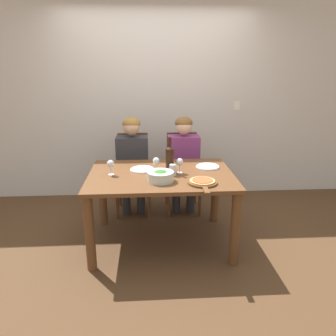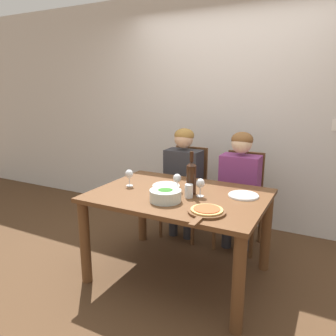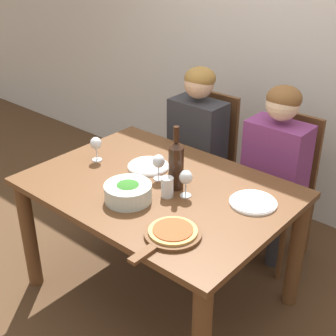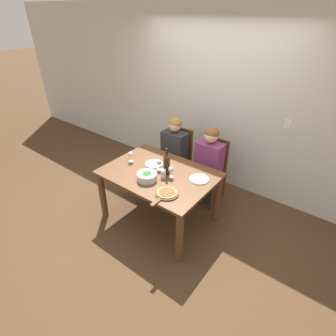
{
  "view_description": "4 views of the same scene",
  "coord_description": "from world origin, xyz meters",
  "px_view_note": "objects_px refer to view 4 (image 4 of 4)",
  "views": [
    {
      "loc": [
        -0.13,
        -3.06,
        1.78
      ],
      "look_at": [
        0.07,
        -0.03,
        0.82
      ],
      "focal_mm": 35.0,
      "sensor_mm": 36.0,
      "label": 1
    },
    {
      "loc": [
        1.12,
        -2.35,
        1.62
      ],
      "look_at": [
        -0.13,
        0.05,
        0.95
      ],
      "focal_mm": 35.0,
      "sensor_mm": 36.0,
      "label": 2
    },
    {
      "loc": [
        1.5,
        -1.66,
        2.02
      ],
      "look_at": [
        -0.03,
        0.12,
        0.81
      ],
      "focal_mm": 50.0,
      "sensor_mm": 36.0,
      "label": 3
    },
    {
      "loc": [
        1.82,
        -2.2,
        2.57
      ],
      "look_at": [
        0.12,
        0.04,
        0.85
      ],
      "focal_mm": 28.0,
      "sensor_mm": 36.0,
      "label": 4
    }
  ],
  "objects_px": {
    "chair_left": "(178,157)",
    "wine_glass_left": "(131,155)",
    "wine_glass_right": "(171,170)",
    "dinner_plate_left": "(154,164)",
    "dinner_plate_right": "(199,179)",
    "wine_glass_centre": "(159,163)",
    "pizza_on_board": "(166,194)",
    "water_tumbler": "(163,174)",
    "chair_right": "(211,169)",
    "wine_bottle": "(167,164)",
    "person_man": "(209,160)",
    "broccoli_bowl": "(147,176)",
    "person_woman": "(174,148)"
  },
  "relations": [
    {
      "from": "chair_right",
      "to": "wine_glass_left",
      "type": "bearing_deg",
      "value": -132.17
    },
    {
      "from": "wine_glass_right",
      "to": "chair_left",
      "type": "bearing_deg",
      "value": 120.17
    },
    {
      "from": "wine_glass_left",
      "to": "dinner_plate_left",
      "type": "bearing_deg",
      "value": 23.9
    },
    {
      "from": "chair_left",
      "to": "wine_bottle",
      "type": "relative_size",
      "value": 2.72
    },
    {
      "from": "dinner_plate_left",
      "to": "pizza_on_board",
      "type": "xyz_separation_m",
      "value": [
        0.55,
        -0.44,
        0.01
      ]
    },
    {
      "from": "wine_glass_left",
      "to": "wine_glass_centre",
      "type": "distance_m",
      "value": 0.45
    },
    {
      "from": "chair_left",
      "to": "wine_glass_right",
      "type": "distance_m",
      "value": 1.05
    },
    {
      "from": "dinner_plate_left",
      "to": "pizza_on_board",
      "type": "bearing_deg",
      "value": -38.48
    },
    {
      "from": "dinner_plate_left",
      "to": "person_woman",
      "type": "bearing_deg",
      "value": 101.42
    },
    {
      "from": "dinner_plate_right",
      "to": "wine_glass_centre",
      "type": "bearing_deg",
      "value": -167.53
    },
    {
      "from": "wine_glass_centre",
      "to": "water_tumbler",
      "type": "xyz_separation_m",
      "value": [
        0.16,
        -0.11,
        -0.05
      ]
    },
    {
      "from": "chair_left",
      "to": "wine_glass_centre",
      "type": "xyz_separation_m",
      "value": [
        0.27,
        -0.81,
        0.36
      ]
    },
    {
      "from": "person_man",
      "to": "dinner_plate_right",
      "type": "height_order",
      "value": "person_man"
    },
    {
      "from": "person_woman",
      "to": "chair_left",
      "type": "bearing_deg",
      "value": 90.0
    },
    {
      "from": "person_woman",
      "to": "wine_glass_right",
      "type": "distance_m",
      "value": 0.9
    },
    {
      "from": "chair_left",
      "to": "wine_glass_right",
      "type": "height_order",
      "value": "chair_left"
    },
    {
      "from": "wine_glass_left",
      "to": "wine_glass_centre",
      "type": "bearing_deg",
      "value": 8.39
    },
    {
      "from": "wine_glass_right",
      "to": "water_tumbler",
      "type": "height_order",
      "value": "wine_glass_right"
    },
    {
      "from": "chair_left",
      "to": "dinner_plate_left",
      "type": "height_order",
      "value": "chair_left"
    },
    {
      "from": "person_woman",
      "to": "dinner_plate_left",
      "type": "distance_m",
      "value": 0.64
    },
    {
      "from": "dinner_plate_left",
      "to": "wine_glass_left",
      "type": "distance_m",
      "value": 0.34
    },
    {
      "from": "person_man",
      "to": "wine_glass_centre",
      "type": "relative_size",
      "value": 7.96
    },
    {
      "from": "chair_left",
      "to": "water_tumbler",
      "type": "bearing_deg",
      "value": -65.18
    },
    {
      "from": "wine_bottle",
      "to": "broccoli_bowl",
      "type": "distance_m",
      "value": 0.3
    },
    {
      "from": "chair_left",
      "to": "wine_glass_left",
      "type": "height_order",
      "value": "chair_left"
    },
    {
      "from": "broccoli_bowl",
      "to": "person_man",
      "type": "bearing_deg",
      "value": 71.63
    },
    {
      "from": "chair_right",
      "to": "broccoli_bowl",
      "type": "height_order",
      "value": "chair_right"
    },
    {
      "from": "broccoli_bowl",
      "to": "water_tumbler",
      "type": "relative_size",
      "value": 2.27
    },
    {
      "from": "person_man",
      "to": "broccoli_bowl",
      "type": "xyz_separation_m",
      "value": [
        -0.32,
        -0.96,
        0.09
      ]
    },
    {
      "from": "wine_glass_centre",
      "to": "water_tumbler",
      "type": "height_order",
      "value": "wine_glass_centre"
    },
    {
      "from": "person_woman",
      "to": "water_tumbler",
      "type": "relative_size",
      "value": 11.01
    },
    {
      "from": "wine_bottle",
      "to": "broccoli_bowl",
      "type": "xyz_separation_m",
      "value": [
        -0.1,
        -0.26,
        -0.1
      ]
    },
    {
      "from": "person_man",
      "to": "wine_glass_right",
      "type": "distance_m",
      "value": 0.76
    },
    {
      "from": "pizza_on_board",
      "to": "person_man",
      "type": "bearing_deg",
      "value": 93.03
    },
    {
      "from": "dinner_plate_right",
      "to": "water_tumbler",
      "type": "distance_m",
      "value": 0.45
    },
    {
      "from": "dinner_plate_left",
      "to": "dinner_plate_right",
      "type": "distance_m",
      "value": 0.69
    },
    {
      "from": "chair_left",
      "to": "chair_right",
      "type": "height_order",
      "value": "same"
    },
    {
      "from": "chair_right",
      "to": "dinner_plate_right",
      "type": "bearing_deg",
      "value": -74.56
    },
    {
      "from": "wine_glass_left",
      "to": "wine_glass_right",
      "type": "distance_m",
      "value": 0.67
    },
    {
      "from": "person_man",
      "to": "broccoli_bowl",
      "type": "relative_size",
      "value": 4.85
    },
    {
      "from": "person_man",
      "to": "dinner_plate_right",
      "type": "xyz_separation_m",
      "value": [
        0.19,
        -0.57,
        0.05
      ]
    },
    {
      "from": "wine_bottle",
      "to": "chair_left",
      "type": "bearing_deg",
      "value": 116.1
    },
    {
      "from": "pizza_on_board",
      "to": "wine_glass_right",
      "type": "height_order",
      "value": "wine_glass_right"
    },
    {
      "from": "dinner_plate_right",
      "to": "wine_glass_right",
      "type": "distance_m",
      "value": 0.37
    },
    {
      "from": "broccoli_bowl",
      "to": "dinner_plate_left",
      "type": "distance_m",
      "value": 0.38
    },
    {
      "from": "wine_glass_centre",
      "to": "chair_right",
      "type": "bearing_deg",
      "value": 66.64
    },
    {
      "from": "chair_right",
      "to": "pizza_on_board",
      "type": "height_order",
      "value": "chair_right"
    },
    {
      "from": "wine_bottle",
      "to": "wine_glass_centre",
      "type": "relative_size",
      "value": 2.37
    },
    {
      "from": "person_woman",
      "to": "water_tumbler",
      "type": "xyz_separation_m",
      "value": [
        0.43,
        -0.8,
        0.09
      ]
    },
    {
      "from": "water_tumbler",
      "to": "chair_right",
      "type": "bearing_deg",
      "value": 78.14
    }
  ]
}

